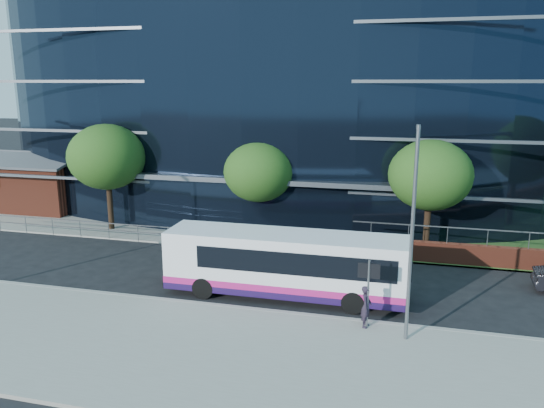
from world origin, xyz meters
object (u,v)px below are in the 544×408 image
(tree_far_a, at_px, (107,157))
(tree_far_c, at_px, (430,175))
(street_sign, at_px, (369,279))
(tree_far_b, at_px, (259,172))
(streetlight_east, at_px, (412,229))
(brick_pavilion, at_px, (37,183))
(pedestrian, at_px, (366,307))
(city_bus, at_px, (288,264))

(tree_far_a, xyz_separation_m, tree_far_c, (20.00, 0.00, -0.33))
(street_sign, bearing_deg, tree_far_b, 124.08)
(streetlight_east, bearing_deg, tree_far_a, 149.54)
(street_sign, xyz_separation_m, tree_far_c, (2.50, 10.59, 2.39))
(brick_pavilion, relative_size, street_sign, 3.07)
(streetlight_east, bearing_deg, pedestrian, 157.38)
(tree_far_c, bearing_deg, brick_pavilion, 171.18)
(tree_far_a, distance_m, streetlight_east, 22.05)
(brick_pavilion, relative_size, streetlight_east, 1.08)
(street_sign, xyz_separation_m, tree_far_b, (-7.50, 11.09, 2.06))
(brick_pavilion, relative_size, tree_far_b, 1.42)
(street_sign, distance_m, city_bus, 4.59)
(streetlight_east, bearing_deg, tree_far_b, 127.63)
(street_sign, relative_size, pedestrian, 1.66)
(brick_pavilion, bearing_deg, streetlight_east, -29.24)
(tree_far_a, relative_size, tree_far_c, 1.07)
(tree_far_b, xyz_separation_m, pedestrian, (7.45, -11.03, -3.22))
(street_sign, distance_m, tree_far_a, 20.63)
(street_sign, height_order, pedestrian, street_sign)
(tree_far_a, height_order, tree_far_b, tree_far_a)
(tree_far_a, height_order, tree_far_c, tree_far_a)
(brick_pavilion, height_order, city_bus, brick_pavilion)
(tree_far_c, relative_size, streetlight_east, 0.81)
(streetlight_east, bearing_deg, tree_far_c, 84.89)
(brick_pavilion, height_order, tree_far_c, tree_far_c)
(tree_far_c, bearing_deg, city_bus, -128.00)
(tree_far_a, xyz_separation_m, streetlight_east, (19.00, -11.17, -0.42))
(streetlight_east, relative_size, pedestrian, 4.74)
(tree_far_a, height_order, city_bus, tree_far_a)
(streetlight_east, bearing_deg, city_bus, 149.14)
(brick_pavilion, xyz_separation_m, pedestrian, (26.45, -15.03, -0.94))
(tree_far_b, bearing_deg, city_bus, -66.37)
(street_sign, xyz_separation_m, city_bus, (-3.77, 2.56, -0.58))
(brick_pavilion, xyz_separation_m, city_bus, (22.73, -12.52, -0.36))
(streetlight_east, relative_size, city_bus, 0.73)
(city_bus, bearing_deg, tree_far_c, 51.66)
(brick_pavilion, bearing_deg, tree_far_c, -8.82)
(streetlight_east, distance_m, pedestrian, 3.83)
(brick_pavilion, height_order, pedestrian, brick_pavilion)
(tree_far_b, height_order, tree_far_c, tree_far_c)
(tree_far_a, xyz_separation_m, pedestrian, (17.45, -10.53, -3.87))
(tree_far_c, distance_m, pedestrian, 11.40)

